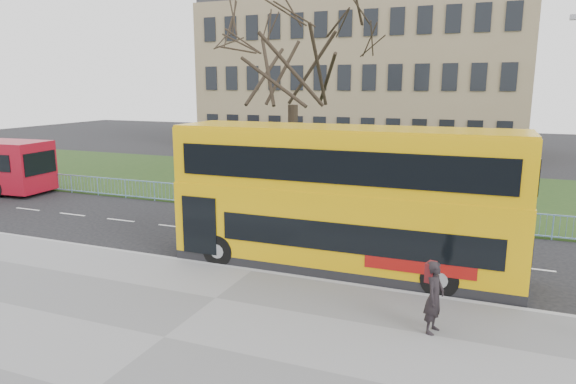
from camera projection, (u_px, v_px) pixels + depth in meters
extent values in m
plane|color=black|center=(271.00, 259.00, 19.18)|extent=(120.00, 120.00, 0.00)
cube|color=slate|center=(164.00, 339.00, 13.03)|extent=(80.00, 10.50, 0.12)
cube|color=gray|center=(253.00, 271.00, 17.76)|extent=(80.00, 0.20, 0.14)
cube|color=#1A3413|center=(362.00, 188.00, 32.17)|extent=(80.00, 15.40, 0.08)
cube|color=#8A7657|center=(364.00, 79.00, 51.37)|extent=(30.00, 15.00, 14.00)
cube|color=#D8A209|center=(343.00, 228.00, 17.86)|extent=(11.82, 2.91, 2.19)
cube|color=#D8A209|center=(343.00, 192.00, 17.59)|extent=(11.82, 2.91, 0.38)
cube|color=#D8A209|center=(344.00, 158.00, 17.35)|extent=(11.76, 2.85, 1.97)
cube|color=black|center=(351.00, 239.00, 16.31)|extent=(9.10, 0.11, 0.96)
cube|color=black|center=(332.00, 167.00, 16.10)|extent=(10.86, 0.13, 1.07)
cylinder|color=black|center=(219.00, 250.00, 18.38)|extent=(1.17, 0.32, 1.17)
cylinder|color=black|center=(440.00, 279.00, 15.67)|extent=(1.17, 0.32, 1.17)
imported|color=black|center=(434.00, 297.00, 13.10)|extent=(0.61, 0.79, 1.91)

